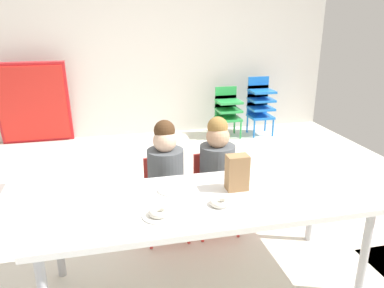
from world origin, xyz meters
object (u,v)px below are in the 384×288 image
folded_activity_table (33,104)px  seated_child_near_camera (165,170)px  kid_chair_green_stack (228,108)px  donut_powdered_on_plate (159,212)px  craft_table (206,205)px  paper_bag_brown (237,173)px  donut_powdered_loose (220,202)px  seated_child_middle_seat (217,165)px  kid_chair_blue_stack (260,102)px  paper_plate_center_table (172,190)px  paper_plate_near_edge (159,216)px

folded_activity_table → seated_child_near_camera: bearing=-63.1°
kid_chair_green_stack → donut_powdered_on_plate: (-1.40, -3.04, 0.23)m
craft_table → folded_activity_table: (-1.44, 3.13, -0.02)m
paper_bag_brown → donut_powdered_on_plate: size_ratio=1.95×
seated_child_near_camera → paper_bag_brown: size_ratio=4.17×
donut_powdered_on_plate → donut_powdered_loose: bearing=7.4°
paper_bag_brown → donut_powdered_on_plate: paper_bag_brown is taller
folded_activity_table → donut_powdered_loose: size_ratio=9.36×
seated_child_near_camera → donut_powdered_loose: (0.20, -0.69, 0.07)m
kid_chair_green_stack → seated_child_middle_seat: bearing=-110.4°
kid_chair_blue_stack → paper_bag_brown: size_ratio=3.64×
craft_table → paper_bag_brown: (0.21, 0.07, 0.16)m
seated_child_near_camera → paper_plate_center_table: seated_child_near_camera is taller
kid_chair_blue_stack → paper_bag_brown: paper_bag_brown is taller
paper_bag_brown → donut_powdered_loose: (-0.16, -0.17, -0.09)m
seated_child_near_camera → kid_chair_green_stack: seated_child_near_camera is taller
seated_child_middle_seat → paper_plate_center_table: bearing=-133.4°
seated_child_near_camera → paper_plate_center_table: (-0.03, -0.44, 0.05)m
folded_activity_table → donut_powdered_on_plate: folded_activity_table is taller
paper_plate_near_edge → donut_powdered_on_plate: size_ratio=1.59×
kid_chair_green_stack → kid_chair_blue_stack: size_ratio=0.85×
paper_plate_near_edge → donut_powdered_loose: (0.35, 0.05, 0.01)m
seated_child_near_camera → donut_powdered_on_plate: (-0.15, -0.73, 0.08)m
kid_chair_green_stack → paper_bag_brown: paper_bag_brown is taller
craft_table → kid_chair_blue_stack: (1.58, 2.90, -0.10)m
kid_chair_green_stack → paper_plate_near_edge: (-1.40, -3.04, 0.21)m
folded_activity_table → kid_chair_blue_stack: bearing=-4.4°
kid_chair_blue_stack → donut_powdered_on_plate: 3.58m
seated_child_middle_seat → kid_chair_green_stack: 2.47m
seated_child_middle_seat → folded_activity_table: folded_activity_table is taller
craft_table → folded_activity_table: size_ratio=1.78×
paper_plate_near_edge → donut_powdered_loose: donut_powdered_loose is taller
kid_chair_green_stack → folded_activity_table: size_ratio=0.63×
seated_child_near_camera → donut_powdered_on_plate: bearing=-101.8°
paper_bag_brown → seated_child_middle_seat: bearing=86.4°
kid_chair_blue_stack → seated_child_near_camera: bearing=-126.7°
seated_child_middle_seat → paper_plate_center_table: size_ratio=5.10×
craft_table → donut_powdered_loose: donut_powdered_loose is taller
paper_bag_brown → paper_plate_near_edge: (-0.51, -0.22, -0.11)m
seated_child_middle_seat → donut_powdered_loose: (-0.19, -0.69, 0.07)m
kid_chair_blue_stack → folded_activity_table: 3.03m
craft_table → paper_plate_near_edge: (-0.30, -0.15, 0.05)m
craft_table → donut_powdered_loose: 0.13m
kid_chair_green_stack → donut_powdered_loose: size_ratio=5.86×
paper_plate_center_table → seated_child_near_camera: bearing=86.0°
seated_child_middle_seat → kid_chair_green_stack: size_ratio=1.35×
seated_child_middle_seat → kid_chair_blue_stack: 2.67m
donut_powdered_on_plate → paper_bag_brown: bearing=23.0°
seated_child_middle_seat → paper_bag_brown: (-0.03, -0.52, 0.16)m
folded_activity_table → paper_plate_center_table: (1.26, -2.99, 0.07)m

